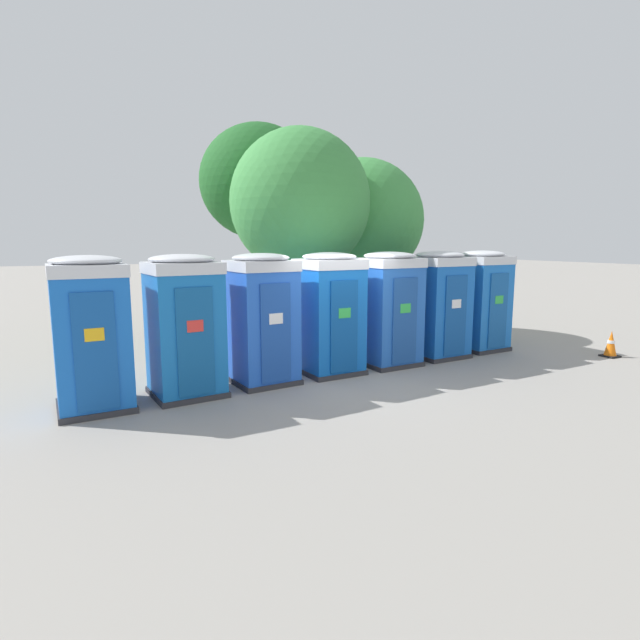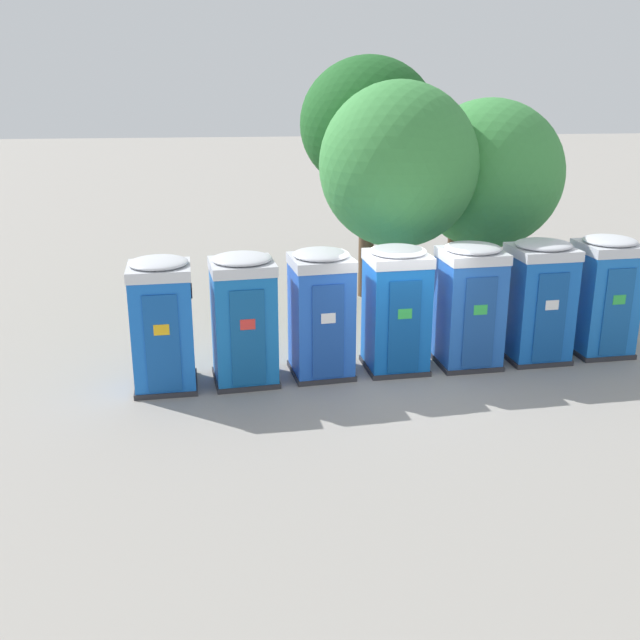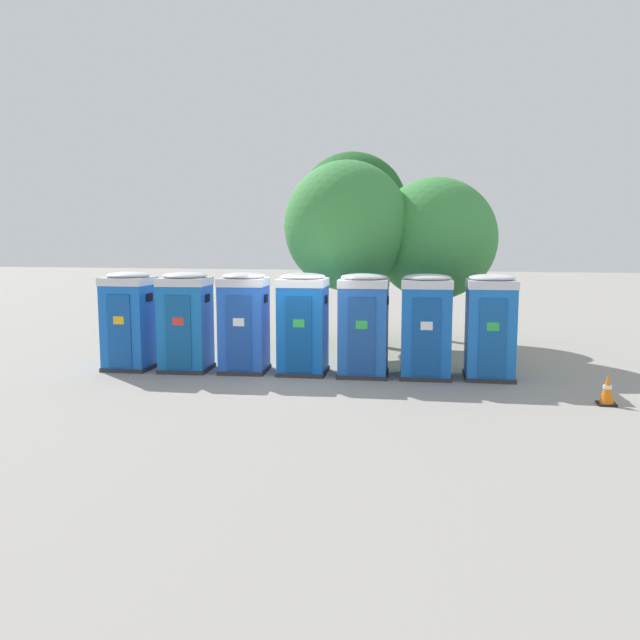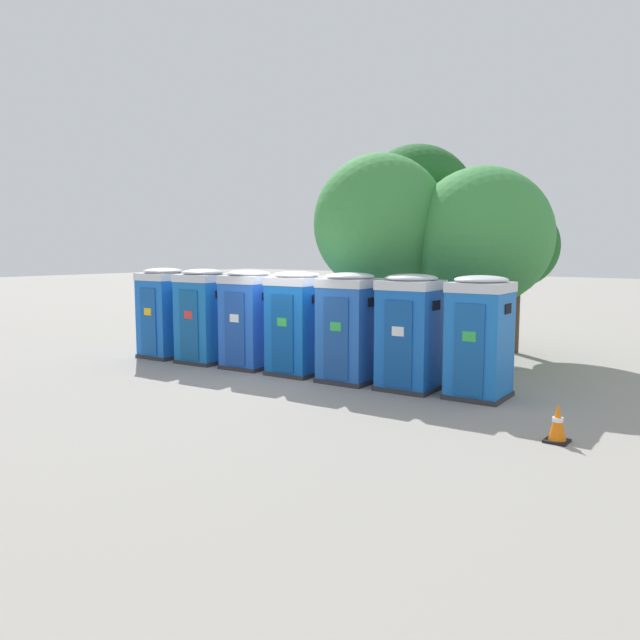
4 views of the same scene
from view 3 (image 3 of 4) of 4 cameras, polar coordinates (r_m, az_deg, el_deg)
The scene contains 13 objects.
ground_plane at distance 15.49m, azimuth -1.77°, elevation -5.16°, with size 120.00×120.00×0.00m, color gray.
portapotty_0 at distance 16.94m, azimuth -17.02°, elevation -0.02°, with size 1.24×1.27×2.54m.
portapotty_1 at distance 16.36m, azimuth -12.17°, elevation -0.11°, with size 1.34×1.32×2.54m.
portapotty_2 at distance 15.96m, azimuth -6.95°, elevation -0.18°, with size 1.30×1.33×2.54m.
portapotty_3 at distance 15.62m, azimuth -1.56°, elevation -0.28°, with size 1.28×1.28×2.54m.
portapotty_4 at distance 15.40m, azimuth 4.01°, elevation -0.41°, with size 1.30×1.28×2.54m.
portapotty_5 at distance 15.39m, azimuth 9.69°, elevation -0.49°, with size 1.31×1.28×2.54m.
portapotty_6 at distance 15.58m, azimuth 15.29°, elevation -0.55°, with size 1.25×1.27×2.54m.
street_tree_0 at distance 18.14m, azimuth 2.45°, elevation 8.54°, with size 3.60×3.60×5.62m.
street_tree_1 at distance 18.92m, azimuth 10.44°, elevation 7.27°, with size 3.65×3.65×5.20m.
street_tree_2 at distance 20.63m, azimuth 2.97°, elevation 10.39°, with size 3.48×3.48×6.19m.
street_tree_3 at distance 21.41m, azimuth 10.69°, elevation 6.52°, with size 2.45×2.45×4.38m.
traffic_cone at distance 14.01m, azimuth 24.78°, elevation -5.82°, with size 0.36×0.36×0.64m.
Camera 3 is at (3.83, -14.65, 3.28)m, focal length 35.00 mm.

